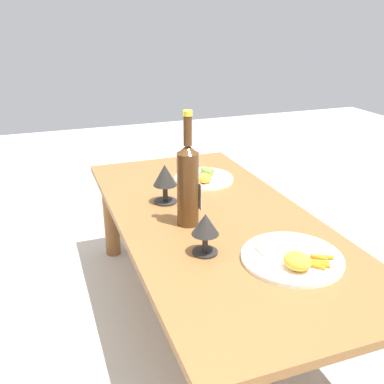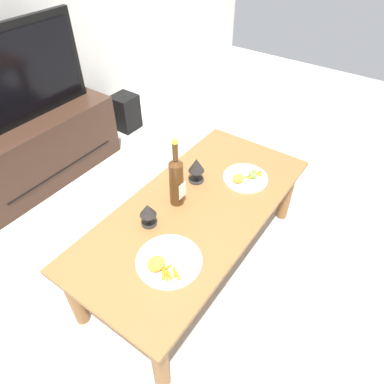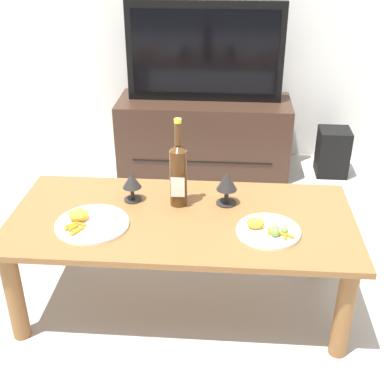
{
  "view_description": "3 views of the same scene",
  "coord_description": "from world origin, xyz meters",
  "px_view_note": "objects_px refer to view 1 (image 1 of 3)",
  "views": [
    {
      "loc": [
        -1.25,
        0.54,
        1.07
      ],
      "look_at": [
        0.0,
        0.08,
        0.53
      ],
      "focal_mm": 41.14,
      "sensor_mm": 36.0,
      "label": 1
    },
    {
      "loc": [
        -1.01,
        -0.69,
        1.64
      ],
      "look_at": [
        0.03,
        0.05,
        0.48
      ],
      "focal_mm": 32.22,
      "sensor_mm": 36.0,
      "label": 2
    },
    {
      "loc": [
        0.17,
        -1.74,
        1.48
      ],
      "look_at": [
        0.04,
        0.02,
        0.53
      ],
      "focal_mm": 47.88,
      "sensor_mm": 36.0,
      "label": 3
    }
  ],
  "objects_px": {
    "goblet_left": "(205,227)",
    "dinner_plate_left": "(292,257)",
    "dining_table": "(214,234)",
    "goblet_right": "(165,177)",
    "wine_bottle": "(188,182)",
    "dinner_plate_right": "(204,178)"
  },
  "relations": [
    {
      "from": "goblet_left",
      "to": "dinner_plate_left",
      "type": "bearing_deg",
      "value": -121.09
    },
    {
      "from": "dinner_plate_left",
      "to": "goblet_left",
      "type": "bearing_deg",
      "value": 58.91
    },
    {
      "from": "dining_table",
      "to": "dinner_plate_left",
      "type": "distance_m",
      "value": 0.37
    },
    {
      "from": "wine_bottle",
      "to": "goblet_left",
      "type": "height_order",
      "value": "wine_bottle"
    },
    {
      "from": "dinner_plate_left",
      "to": "goblet_right",
      "type": "bearing_deg",
      "value": 22.02
    },
    {
      "from": "goblet_right",
      "to": "dinner_plate_left",
      "type": "distance_m",
      "value": 0.57
    },
    {
      "from": "dining_table",
      "to": "goblet_left",
      "type": "distance_m",
      "value": 0.29
    },
    {
      "from": "goblet_left",
      "to": "dinner_plate_left",
      "type": "height_order",
      "value": "goblet_left"
    },
    {
      "from": "wine_bottle",
      "to": "goblet_left",
      "type": "xyz_separation_m",
      "value": [
        -0.2,
        0.02,
        -0.06
      ]
    },
    {
      "from": "dining_table",
      "to": "goblet_left",
      "type": "xyz_separation_m",
      "value": [
        -0.22,
        0.12,
        0.15
      ]
    },
    {
      "from": "wine_bottle",
      "to": "goblet_right",
      "type": "relative_size",
      "value": 2.58
    },
    {
      "from": "goblet_left",
      "to": "dinner_plate_left",
      "type": "distance_m",
      "value": 0.26
    },
    {
      "from": "goblet_right",
      "to": "dinner_plate_left",
      "type": "height_order",
      "value": "goblet_right"
    },
    {
      "from": "wine_bottle",
      "to": "dinner_plate_left",
      "type": "relative_size",
      "value": 1.31
    },
    {
      "from": "dining_table",
      "to": "dinner_plate_left",
      "type": "bearing_deg",
      "value": -165.46
    },
    {
      "from": "dining_table",
      "to": "goblet_left",
      "type": "height_order",
      "value": "goblet_left"
    },
    {
      "from": "wine_bottle",
      "to": "dinner_plate_right",
      "type": "relative_size",
      "value": 1.53
    },
    {
      "from": "dining_table",
      "to": "dinner_plate_left",
      "type": "height_order",
      "value": "dinner_plate_left"
    },
    {
      "from": "wine_bottle",
      "to": "dinner_plate_right",
      "type": "height_order",
      "value": "wine_bottle"
    },
    {
      "from": "goblet_right",
      "to": "dinner_plate_left",
      "type": "bearing_deg",
      "value": -157.98
    },
    {
      "from": "goblet_left",
      "to": "dinner_plate_left",
      "type": "xyz_separation_m",
      "value": [
        -0.13,
        -0.21,
        -0.07
      ]
    },
    {
      "from": "dining_table",
      "to": "goblet_right",
      "type": "bearing_deg",
      "value": 34.56
    }
  ]
}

